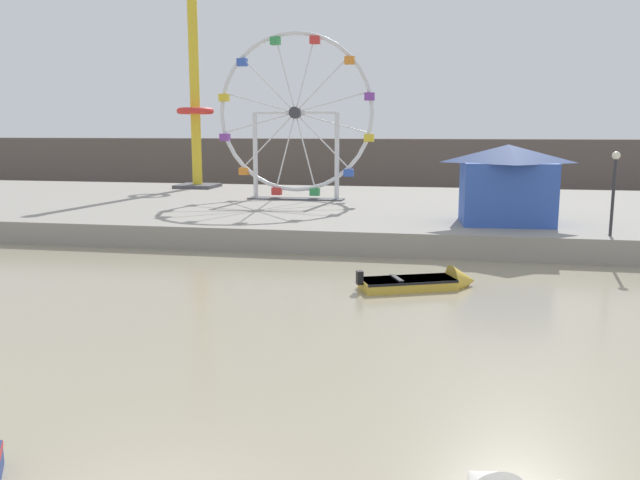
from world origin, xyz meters
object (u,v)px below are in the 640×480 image
at_px(ferris_wheel_white_frame, 295,116).
at_px(drop_tower_yellow_tower, 195,103).
at_px(motorboat_mustard_yellow, 430,282).
at_px(promenade_lamp_near, 614,180).
at_px(carnival_booth_blue_tent, 507,183).

distance_m(ferris_wheel_white_frame, drop_tower_yellow_tower, 11.10).
height_order(motorboat_mustard_yellow, ferris_wheel_white_frame, ferris_wheel_white_frame).
xyz_separation_m(motorboat_mustard_yellow, drop_tower_yellow_tower, (-17.36, 23.45, 6.90)).
height_order(drop_tower_yellow_tower, promenade_lamp_near, drop_tower_yellow_tower).
distance_m(drop_tower_yellow_tower, carnival_booth_blue_tent, 25.61).
height_order(ferris_wheel_white_frame, drop_tower_yellow_tower, drop_tower_yellow_tower).
distance_m(carnival_booth_blue_tent, promenade_lamp_near, 4.76).
bearing_deg(drop_tower_yellow_tower, motorboat_mustard_yellow, -53.49).
bearing_deg(carnival_booth_blue_tent, drop_tower_yellow_tower, 140.77).
distance_m(motorboat_mustard_yellow, ferris_wheel_white_frame, 19.76).
relative_size(carnival_booth_blue_tent, promenade_lamp_near, 1.34).
bearing_deg(ferris_wheel_white_frame, drop_tower_yellow_tower, 143.51).
bearing_deg(motorboat_mustard_yellow, ferris_wheel_white_frame, 93.76).
xyz_separation_m(motorboat_mustard_yellow, ferris_wheel_white_frame, (-8.48, 16.88, 5.79)).
distance_m(motorboat_mustard_yellow, carnival_booth_blue_tent, 9.59).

